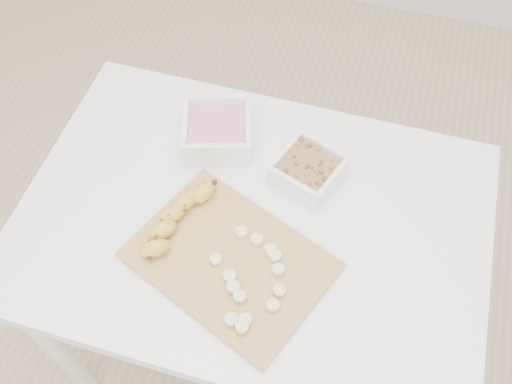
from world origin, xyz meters
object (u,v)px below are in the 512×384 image
(bowl_yogurt, at_px, (217,130))
(bowl_granola, at_px, (308,170))
(cutting_board, at_px, (230,260))
(banana, at_px, (176,219))
(table, at_px, (252,240))

(bowl_yogurt, relative_size, bowl_granola, 1.14)
(cutting_board, distance_m, banana, 0.14)
(table, height_order, bowl_granola, bowl_granola)
(table, height_order, bowl_yogurt, bowl_yogurt)
(bowl_yogurt, xyz_separation_m, banana, (-0.01, -0.25, -0.00))
(table, relative_size, bowl_yogurt, 5.14)
(table, xyz_separation_m, bowl_yogurt, (-0.14, 0.18, 0.13))
(table, distance_m, cutting_board, 0.15)
(banana, bearing_deg, bowl_yogurt, 117.13)
(table, distance_m, bowl_granola, 0.21)
(banana, bearing_deg, table, 53.25)
(bowl_yogurt, distance_m, cutting_board, 0.32)
(table, xyz_separation_m, banana, (-0.15, -0.07, 0.13))
(bowl_yogurt, height_order, bowl_granola, bowl_yogurt)
(bowl_yogurt, distance_m, bowl_granola, 0.23)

